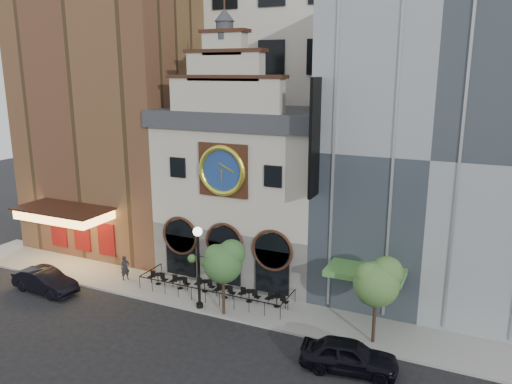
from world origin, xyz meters
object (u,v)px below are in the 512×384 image
(tree_right, at_px, (377,281))
(pedestrian, at_px, (125,268))
(bistro_1, at_px, (180,282))
(car_right, at_px, (349,356))
(bistro_4, at_px, (249,295))
(tree_left, at_px, (224,260))
(car_left, at_px, (45,281))
(bistro_0, at_px, (158,278))
(bistro_2, at_px, (205,285))
(bistro_5, at_px, (277,300))
(bistro_3, at_px, (225,291))
(lamppost, at_px, (198,258))

(tree_right, bearing_deg, pedestrian, 176.92)
(bistro_1, distance_m, car_right, 13.89)
(bistro_4, height_order, tree_left, tree_left)
(bistro_4, xyz_separation_m, car_right, (7.90, -4.66, 0.23))
(tree_left, relative_size, tree_right, 0.96)
(bistro_1, relative_size, car_left, 0.32)
(bistro_0, height_order, bistro_2, same)
(bistro_2, height_order, tree_left, tree_left)
(bistro_0, xyz_separation_m, bistro_5, (9.04, 0.32, 0.00))
(bistro_0, distance_m, bistro_3, 5.36)
(bistro_4, distance_m, car_left, 14.30)
(bistro_4, bearing_deg, car_right, -30.52)
(bistro_4, distance_m, bistro_5, 1.94)
(lamppost, xyz_separation_m, tree_right, (11.07, 0.54, 0.33))
(tree_right, bearing_deg, bistro_2, 172.10)
(bistro_0, height_order, pedestrian, pedestrian)
(bistro_5, distance_m, tree_right, 7.53)
(pedestrian, bearing_deg, car_right, -72.20)
(car_left, bearing_deg, bistro_1, -59.94)
(bistro_0, bearing_deg, lamppost, -22.07)
(bistro_5, bearing_deg, bistro_3, -176.02)
(bistro_1, distance_m, car_left, 9.33)
(tree_left, bearing_deg, bistro_4, 72.71)
(bistro_3, distance_m, bistro_4, 1.75)
(bistro_2, bearing_deg, tree_right, -7.90)
(bistro_0, distance_m, bistro_2, 3.66)
(bistro_0, height_order, car_right, car_right)
(bistro_4, bearing_deg, lamppost, -140.56)
(bistro_0, height_order, lamppost, lamppost)
(bistro_3, bearing_deg, bistro_4, 5.25)
(bistro_2, bearing_deg, bistro_1, -169.81)
(bistro_2, relative_size, pedestrian, 0.88)
(lamppost, bearing_deg, car_right, 0.64)
(bistro_3, bearing_deg, pedestrian, -177.16)
(tree_left, xyz_separation_m, tree_right, (9.21, 0.61, 0.13))
(bistro_1, relative_size, bistro_2, 1.00)
(pedestrian, bearing_deg, bistro_0, -51.91)
(bistro_3, relative_size, bistro_5, 1.00)
(car_right, bearing_deg, bistro_2, 59.26)
(bistro_4, relative_size, car_right, 0.32)
(bistro_0, xyz_separation_m, car_left, (-6.53, -4.08, 0.20))
(lamppost, height_order, tree_right, lamppost)
(bistro_2, distance_m, pedestrian, 6.32)
(bistro_5, distance_m, car_right, 7.62)
(bistro_2, relative_size, lamppost, 0.29)
(bistro_2, height_order, bistro_3, same)
(bistro_1, xyz_separation_m, tree_right, (13.80, -1.34, 3.23))
(bistro_2, relative_size, tree_left, 0.33)
(bistro_4, xyz_separation_m, car_left, (-13.63, -4.31, 0.20))
(car_left, bearing_deg, bistro_5, -70.30)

